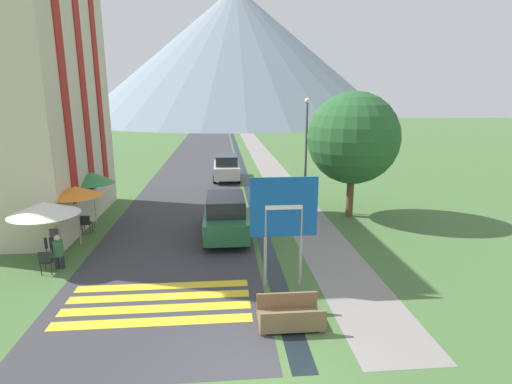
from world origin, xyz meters
TOP-DOWN VIEW (x-y plane):
  - ground_plane at (0.00, 20.00)m, footprint 160.00×160.00m
  - road at (-2.50, 30.00)m, footprint 6.40×60.00m
  - footpath at (3.60, 30.00)m, footprint 2.20×60.00m
  - drainage_channel at (1.20, 30.00)m, footprint 0.60×60.00m
  - crosswalk_marking at (-2.50, 3.51)m, footprint 5.44×2.54m
  - mountain_distant at (3.67, 95.89)m, footprint 76.50×76.50m
  - hotel_building at (-9.39, 12.00)m, footprint 5.73×8.90m
  - road_sign at (1.35, 4.30)m, footprint 2.10×0.11m
  - footbridge at (1.20, 2.05)m, footprint 1.70×1.10m
  - parked_car_near at (-0.40, 9.23)m, footprint 1.95×4.59m
  - parked_car_far at (-0.18, 21.25)m, footprint 1.90×4.23m
  - cafe_chair_nearest at (-6.56, 5.82)m, footprint 0.40×0.40m
  - cafe_chair_far_right at (-6.57, 10.00)m, footprint 0.40×0.40m
  - cafe_chair_near_right at (-6.96, 7.27)m, footprint 0.40×0.40m
  - cafe_umbrella_front_white at (-6.81, 6.70)m, footprint 2.39×2.39m
  - cafe_umbrella_middle_orange at (-6.39, 8.67)m, footprint 2.05×2.05m
  - cafe_umbrella_rear_green at (-6.56, 11.38)m, footprint 2.02×2.02m
  - person_seated_far at (-6.31, 6.29)m, footprint 0.32×0.32m
  - person_seated_near at (-7.04, 7.78)m, footprint 0.32×0.32m
  - streetlamp at (3.80, 12.72)m, footprint 0.28×0.28m
  - tree_by_path at (5.88, 11.59)m, footprint 4.48×4.48m

SIDE VIEW (x-z plane):
  - ground_plane at x=0.00m, z-range 0.00..0.00m
  - drainage_channel at x=1.20m, z-range 0.00..0.00m
  - road at x=-2.50m, z-range 0.00..0.01m
  - footpath at x=3.60m, z-range 0.00..0.01m
  - crosswalk_marking at x=-2.50m, z-range 0.00..0.01m
  - footbridge at x=1.20m, z-range -0.10..0.55m
  - cafe_chair_nearest at x=-6.56m, z-range 0.09..0.94m
  - cafe_chair_far_right at x=-6.57m, z-range 0.09..0.94m
  - cafe_chair_near_right at x=-6.96m, z-range 0.09..0.94m
  - person_seated_near at x=-7.04m, z-range 0.06..1.26m
  - person_seated_far at x=-6.31m, z-range 0.07..1.32m
  - parked_car_far at x=-0.18m, z-range 0.00..1.82m
  - parked_car_near at x=-0.40m, z-range 0.00..1.82m
  - cafe_umbrella_front_white at x=-6.81m, z-range 0.94..3.28m
  - cafe_umbrella_middle_orange at x=-6.39m, z-range 1.02..3.47m
  - cafe_umbrella_rear_green at x=-6.56m, z-range 0.99..3.51m
  - road_sign at x=1.35m, z-range 0.57..4.14m
  - streetlamp at x=3.80m, z-range 0.49..6.36m
  - tree_by_path at x=5.88m, z-range 0.85..7.06m
  - hotel_building at x=-9.39m, z-range 0.45..12.71m
  - mountain_distant at x=3.67m, z-range 0.00..31.31m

